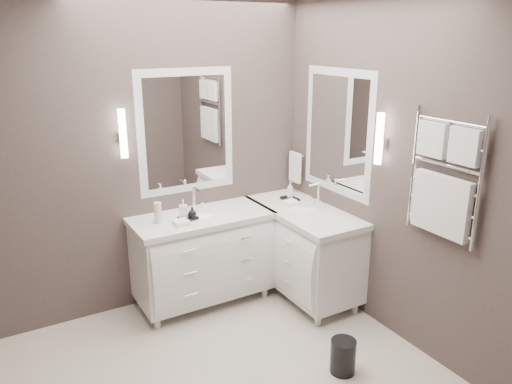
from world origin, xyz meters
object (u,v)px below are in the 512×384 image
vanity_right (303,246)px  waste_bin (343,356)px  towel_ladder (444,184)px  vanity_back (203,253)px

vanity_right → waste_bin: bearing=-110.8°
vanity_right → towel_ladder: size_ratio=1.38×
waste_bin → vanity_right: bearing=69.2°
waste_bin → towel_ladder: bearing=-15.5°
vanity_right → towel_ladder: bearing=-80.2°
vanity_back → waste_bin: bearing=-72.7°
towel_ladder → vanity_back: bearing=124.1°
towel_ladder → vanity_right: bearing=99.8°
vanity_right → towel_ladder: (0.23, -1.30, 0.91)m
vanity_right → waste_bin: (-0.43, -1.12, -0.36)m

